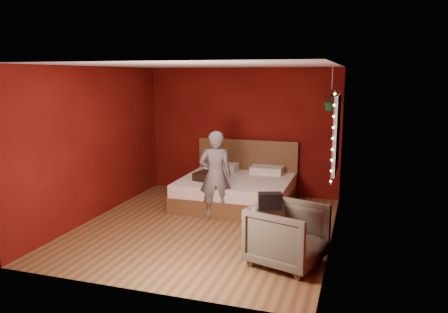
% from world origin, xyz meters
% --- Properties ---
extents(floor, '(4.50, 4.50, 0.00)m').
position_xyz_m(floor, '(0.00, 0.00, 0.00)').
color(floor, olive).
rests_on(floor, ground).
extents(room_walls, '(4.04, 4.54, 2.62)m').
position_xyz_m(room_walls, '(0.00, 0.00, 1.68)').
color(room_walls, maroon).
rests_on(room_walls, ground).
extents(window, '(0.05, 0.97, 1.27)m').
position_xyz_m(window, '(1.97, 0.90, 1.50)').
color(window, white).
rests_on(window, room_walls).
extents(fairy_lights, '(0.04, 0.04, 1.45)m').
position_xyz_m(fairy_lights, '(1.94, 0.37, 1.50)').
color(fairy_lights, silver).
rests_on(fairy_lights, room_walls).
extents(bed, '(2.08, 1.77, 1.14)m').
position_xyz_m(bed, '(0.14, 1.41, 0.30)').
color(bed, brown).
rests_on(bed, ground).
extents(person, '(0.65, 0.53, 1.53)m').
position_xyz_m(person, '(0.00, 0.50, 0.77)').
color(person, slate).
rests_on(person, ground).
extents(armchair, '(1.10, 1.08, 0.81)m').
position_xyz_m(armchair, '(1.51, -1.01, 0.40)').
color(armchair, '#5D5D49').
rests_on(armchair, ground).
extents(handbag, '(0.33, 0.23, 0.21)m').
position_xyz_m(handbag, '(1.32, -1.25, 0.91)').
color(handbag, black).
rests_on(handbag, armchair).
extents(throw_pillow, '(0.49, 0.49, 0.15)m').
position_xyz_m(throw_pillow, '(-0.35, 1.06, 0.59)').
color(throw_pillow, black).
rests_on(throw_pillow, bed).
extents(hanging_plant, '(0.37, 0.34, 0.77)m').
position_xyz_m(hanging_plant, '(1.82, 1.52, 2.01)').
color(hanging_plant, silver).
rests_on(hanging_plant, room_walls).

